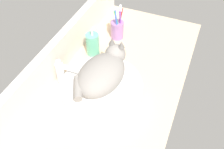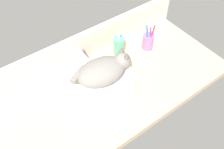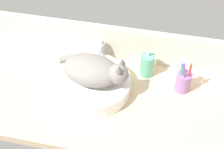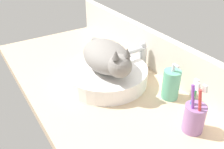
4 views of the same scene
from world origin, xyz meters
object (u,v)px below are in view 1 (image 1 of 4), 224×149
(sink_basin, at_px, (102,89))
(toothbrush_cup, at_px, (117,29))
(cat, at_px, (103,72))
(soap_dispenser, at_px, (93,44))
(faucet, at_px, (62,71))

(sink_basin, distance_m, toothbrush_cup, 0.40)
(sink_basin, relative_size, cat, 1.07)
(sink_basin, relative_size, soap_dispenser, 2.29)
(sink_basin, xyz_separation_m, toothbrush_cup, (0.39, 0.09, 0.02))
(soap_dispenser, bearing_deg, toothbrush_cup, -20.28)
(soap_dispenser, distance_m, toothbrush_cup, 0.18)
(sink_basin, height_order, cat, cat)
(sink_basin, bearing_deg, faucet, 92.07)
(cat, distance_m, toothbrush_cup, 0.39)
(faucet, bearing_deg, soap_dispenser, -8.25)
(sink_basin, xyz_separation_m, cat, (0.01, -0.00, 0.09))
(sink_basin, distance_m, cat, 0.09)
(soap_dispenser, bearing_deg, cat, -144.42)
(soap_dispenser, xyz_separation_m, toothbrush_cup, (0.17, -0.06, -0.00))
(sink_basin, height_order, soap_dispenser, soap_dispenser)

